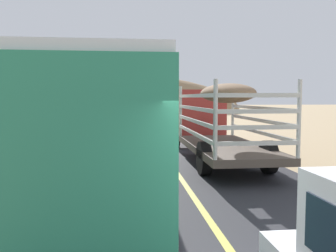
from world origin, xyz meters
The scene contains 4 objects.
livestock_truck centered at (1.91, 11.73, 1.79)m, with size 2.53×9.70×3.02m.
bus centered at (-2.31, 5.06, 1.75)m, with size 2.54×10.00×3.21m.
car_far centered at (1.77, 29.14, 0.69)m, with size 1.80×4.40×1.46m.
distant_hill centered at (-4.23, 56.77, 0.00)m, with size 44.26×16.43×13.06m, color #957553.
Camera 1 is at (-1.68, -4.20, 2.54)m, focal length 38.66 mm.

